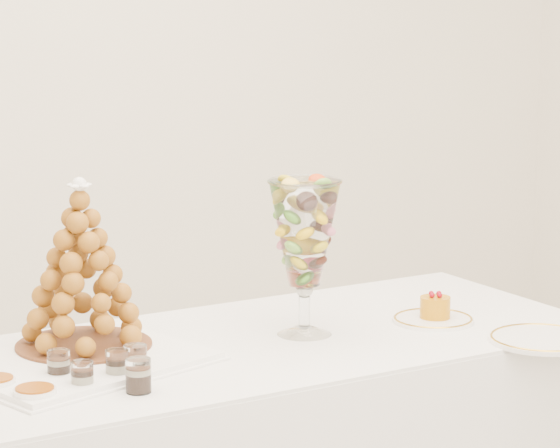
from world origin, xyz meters
TOP-DOWN VIEW (x-y plane):
  - lace_tray at (-0.46, 0.20)m, footprint 0.63×0.54m
  - macaron_vase at (0.12, 0.20)m, footprint 0.17×0.17m
  - cake_plate at (0.47, 0.15)m, footprint 0.21×0.21m
  - spare_plate at (0.60, -0.12)m, footprint 0.26×0.26m
  - verrine_a at (-0.53, 0.11)m, footprint 0.06×0.06m
  - verrine_b at (-0.42, 0.05)m, footprint 0.06×0.06m
  - verrine_c at (-0.37, 0.07)m, footprint 0.06×0.06m
  - verrine_d at (-0.51, 0.02)m, footprint 0.05×0.05m
  - verrine_e at (-0.41, -0.04)m, footprint 0.06×0.06m
  - ramekin_front at (-0.62, -0.01)m, footprint 0.09×0.09m
  - croquembouche at (-0.41, 0.29)m, footprint 0.32×0.32m
  - mousse_cake at (0.48, 0.15)m, footprint 0.08×0.08m

SIDE VIEW (x-z plane):
  - cake_plate at x=0.47m, z-range 0.70..0.71m
  - spare_plate at x=0.60m, z-range 0.70..0.71m
  - lace_tray at x=-0.46m, z-range 0.70..0.72m
  - ramekin_front at x=-0.62m, z-range 0.70..0.73m
  - verrine_d at x=-0.51m, z-range 0.70..0.77m
  - verrine_a at x=-0.53m, z-range 0.70..0.77m
  - verrine_b at x=-0.42m, z-range 0.70..0.77m
  - verrine_c at x=-0.37m, z-range 0.70..0.77m
  - verrine_e at x=-0.41m, z-range 0.70..0.78m
  - mousse_cake at x=0.48m, z-range 0.71..0.77m
  - croquembouche at x=-0.41m, z-range 0.71..1.11m
  - macaron_vase at x=0.12m, z-range 0.76..1.14m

